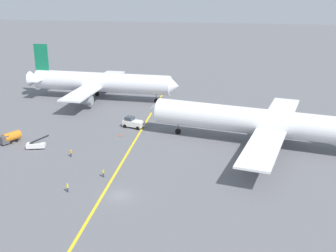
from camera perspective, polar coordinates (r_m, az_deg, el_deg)
ground_plane at (r=76.50m, az=-6.31°, el=-9.01°), size 600.00×600.00×0.00m
taxiway_stripe at (r=85.93m, az=-6.62°, el=-5.76°), size 3.44×119.98×0.01m
airliner_at_gate_left at (r=134.45m, az=-8.75°, el=5.63°), size 47.74×39.56×16.36m
airliner_being_pushed at (r=98.32m, az=12.41°, el=0.43°), size 54.47×48.80×16.55m
pushback_tug at (r=109.12m, az=-4.57°, el=0.45°), size 8.38×3.97×2.99m
gse_fuel_bowser_stubby at (r=104.97m, az=-19.94°, el=-1.38°), size 3.99×5.20×2.40m
gse_belt_loader_portside at (r=99.82m, az=-16.80°, el=-2.38°), size 5.07×2.79×3.02m
ground_crew_wing_walker_right at (r=93.52m, az=-12.55°, el=-3.46°), size 0.36×0.36×1.58m
ground_crew_ramp_agent_by_cones at (r=83.16m, az=-8.43°, el=-6.07°), size 0.44×0.39×1.64m
ground_crew_marshaller_foreground at (r=78.85m, az=-12.97°, el=-7.81°), size 0.36×0.50×1.67m
traffic_cone_nose_left at (r=103.70m, az=-6.20°, el=-1.18°), size 0.44×0.44×0.60m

